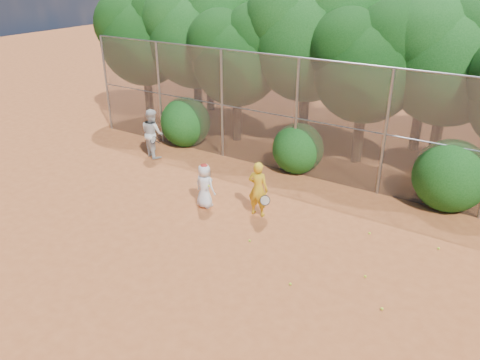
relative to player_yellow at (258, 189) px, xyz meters
The scene contains 23 objects.
ground 2.92m from the player_yellow, 78.86° to the right, with size 80.00×80.00×0.00m, color #A55125.
fence_back 3.50m from the player_yellow, 82.61° to the left, with size 20.05×0.09×4.03m.
tree_0 10.81m from the player_yellow, 149.27° to the left, with size 4.38×3.81×6.00m.
tree_1 9.25m from the player_yellow, 137.84° to the left, with size 4.64×4.03×6.35m.
tree_2 6.98m from the player_yellow, 127.52° to the left, with size 3.99×3.47×5.47m.
tree_3 7.20m from the player_yellow, 102.90° to the left, with size 4.89×4.26×6.70m.
tree_4 6.32m from the player_yellow, 78.73° to the left, with size 4.19×3.64×5.73m.
tree_5 7.93m from the player_yellow, 60.24° to the left, with size 4.51×3.92×6.17m.
tree_9 11.51m from the player_yellow, 132.42° to the left, with size 4.83×4.20×6.62m.
tree_10 9.43m from the player_yellow, 106.08° to the left, with size 5.15×4.48×7.06m.
tree_11 8.95m from the player_yellow, 71.77° to the left, with size 4.64×4.03×6.35m.
bush_0 6.52m from the player_yellow, 146.93° to the left, with size 2.00×2.00×2.00m, color #114412.
bush_1 3.58m from the player_yellow, 97.36° to the left, with size 1.80×1.80×1.80m, color #114412.
bush_2 5.77m from the player_yellow, 38.05° to the left, with size 2.20×2.20×2.20m, color #114412.
player_yellow is the anchor object (origin of this frame).
player_teen 1.66m from the player_yellow, 165.19° to the right, with size 0.70×0.48×1.41m.
player_white 5.94m from the player_yellow, 162.21° to the left, with size 1.09×0.97×1.85m.
ball_0 3.98m from the player_yellow, 18.97° to the right, with size 0.07×0.07×0.07m, color #C6DE28.
ball_1 5.05m from the player_yellow, 10.46° to the left, with size 0.07×0.07×0.07m, color #C6DE28.
ball_2 3.48m from the player_yellow, 46.76° to the right, with size 0.07×0.07×0.07m, color #C6DE28.
ball_3 4.94m from the player_yellow, 26.56° to the right, with size 0.07×0.07×0.07m, color #C6DE28.
ball_4 1.71m from the player_yellow, 67.56° to the right, with size 0.07×0.07×0.07m, color #C6DE28.
ball_5 3.32m from the player_yellow, 12.15° to the left, with size 0.07×0.07×0.07m, color #C6DE28.
Camera 1 is at (5.47, -7.70, 6.77)m, focal length 35.00 mm.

